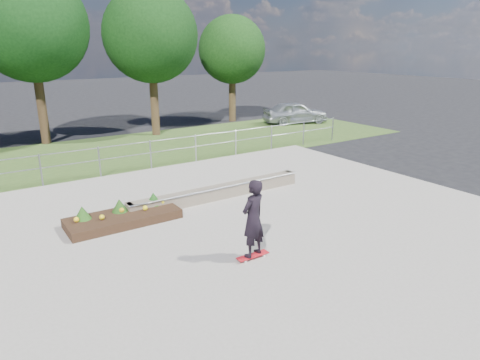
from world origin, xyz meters
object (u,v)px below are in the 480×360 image
at_px(planter_bed, 123,216).
at_px(skateboarder, 253,219).
at_px(parked_car, 295,112).
at_px(grind_ledge, 219,192).

bearing_deg(planter_bed, skateboarder, -64.94).
bearing_deg(skateboarder, parked_car, 46.16).
xyz_separation_m(planter_bed, parked_car, (14.64, 9.73, 0.45)).
bearing_deg(grind_ledge, planter_bed, -176.53).
distance_m(skateboarder, parked_car, 18.63).
relative_size(grind_ledge, parked_car, 1.48).
height_order(grind_ledge, parked_car, parked_car).
xyz_separation_m(planter_bed, skateboarder, (1.73, -3.71, 0.79)).
distance_m(planter_bed, parked_car, 17.58).
distance_m(grind_ledge, skateboarder, 4.24).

